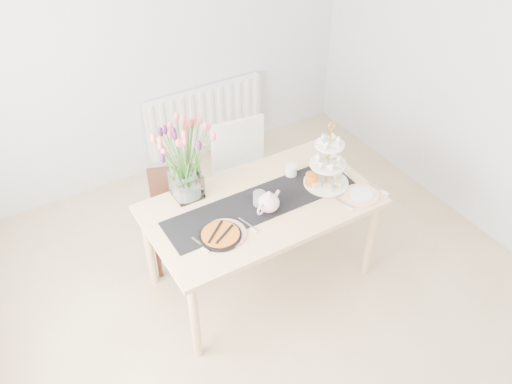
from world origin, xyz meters
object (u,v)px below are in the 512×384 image
tart_tin (220,236)px  mug_grey (259,199)px  tulip_vase (183,151)px  cake_stand (327,169)px  chair_white (244,167)px  teapot (269,203)px  chair_brown (177,209)px  dining_table (261,211)px  cream_jug (291,171)px  plate_left (225,234)px  plate_right (361,195)px  mug_orange (311,180)px  radiator (205,116)px

tart_tin → mug_grey: 0.41m
tulip_vase → cake_stand: tulip_vase is taller
cake_stand → chair_white: bearing=109.4°
teapot → mug_grey: size_ratio=2.29×
chair_brown → dining_table: bearing=-34.1°
teapot → cream_jug: size_ratio=2.75×
cake_stand → plate_left: size_ratio=1.67×
tulip_vase → cake_stand: 1.03m
tulip_vase → cream_jug: tulip_vase is taller
tart_tin → plate_right: tart_tin is taller
tart_tin → mug_grey: (0.38, 0.15, 0.04)m
plate_left → tulip_vase: bearing=93.9°
dining_table → chair_brown: bearing=124.9°
teapot → tart_tin: teapot is taller
mug_orange → mug_grey: bearing=114.3°
plate_right → chair_brown: bearing=140.2°
dining_table → chair_white: size_ratio=1.75×
tart_tin → cream_jug: bearing=22.5°
radiator → chair_brown: bearing=-126.0°
chair_brown → mug_grey: mug_grey is taller
tulip_vase → mug_grey: 0.61m
chair_white → mug_grey: (-0.27, -0.69, 0.27)m
teapot → mug_orange: size_ratio=2.18×
teapot → mug_grey: 0.10m
tulip_vase → plate_right: (1.05, -0.64, -0.38)m
dining_table → teapot: (-0.00, -0.10, 0.15)m
cream_jug → mug_orange: mug_orange is taller
cake_stand → teapot: 0.52m
tulip_vase → cream_jug: bearing=-13.4°
chair_white → cake_stand: bearing=-63.6°
chair_brown → cream_jug: bearing=-8.1°
mug_orange → tulip_vase: bearing=92.6°
chair_brown → plate_right: (1.05, -0.88, 0.31)m
teapot → mug_orange: 0.41m
mug_orange → radiator: bearing=27.1°
radiator → teapot: 1.87m
radiator → chair_white: 1.02m
radiator → mug_orange: 1.75m
mug_orange → tart_tin: bearing=126.0°
radiator → tulip_vase: (-0.80, -1.35, 0.68)m
chair_white → plate_left: size_ratio=3.21×
radiator → chair_white: chair_white is taller
chair_brown → chair_white: (0.65, 0.10, 0.09)m
chair_brown → tart_tin: (0.00, -0.74, 0.32)m
teapot → plate_left: bearing=166.3°
chair_brown → tart_tin: tart_tin is taller
chair_white → tart_tin: (-0.65, -0.84, 0.23)m
plate_right → plate_left: bearing=171.7°
mug_orange → dining_table: bearing=113.4°
dining_table → plate_left: plate_left is taller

